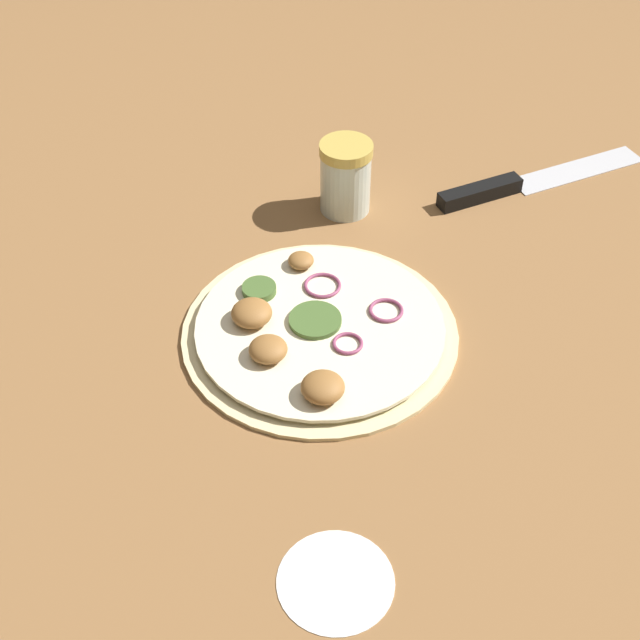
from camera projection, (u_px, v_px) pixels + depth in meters
name	position (u px, v px, depth m)	size (l,w,h in m)	color
ground_plane	(320.00, 334.00, 0.87)	(3.00, 3.00, 0.00)	olive
pizza	(316.00, 330.00, 0.86)	(0.27, 0.27, 0.03)	beige
knife	(510.00, 186.00, 1.04)	(0.26, 0.15, 0.02)	silver
spice_jar	(346.00, 177.00, 0.99)	(0.06, 0.06, 0.08)	silver
flour_patch	(336.00, 581.00, 0.67)	(0.09, 0.09, 0.00)	white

